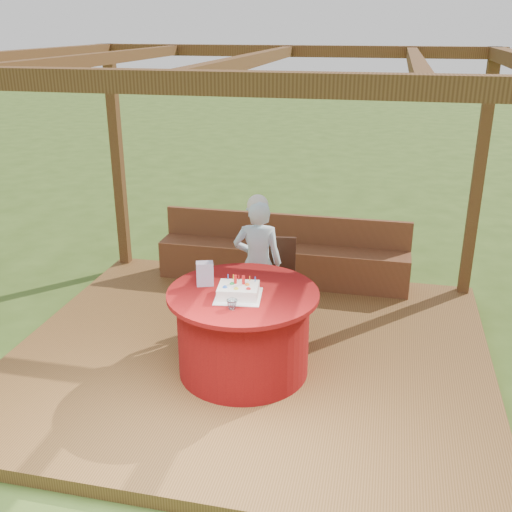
{
  "coord_description": "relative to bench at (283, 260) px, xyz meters",
  "views": [
    {
      "loc": [
        1.16,
        -4.91,
        3.06
      ],
      "look_at": [
        0.0,
        0.25,
        1.0
      ],
      "focal_mm": 42.0,
      "sensor_mm": 36.0,
      "label": 1
    }
  ],
  "objects": [
    {
      "name": "elderly_woman",
      "position": [
        -0.05,
        -1.15,
        0.43
      ],
      "size": [
        0.53,
        0.39,
        1.39
      ],
      "color": "#A0D2EE",
      "rests_on": "deck"
    },
    {
      "name": "table",
      "position": [
        0.02,
        -2.07,
        0.13
      ],
      "size": [
        1.32,
        1.32,
        0.78
      ],
      "color": "maroon",
      "rests_on": "deck"
    },
    {
      "name": "bench",
      "position": [
        0.0,
        0.0,
        0.0
      ],
      "size": [
        3.0,
        0.42,
        0.8
      ],
      "color": "brown",
      "rests_on": "deck"
    },
    {
      "name": "chair",
      "position": [
        0.09,
        -1.01,
        0.22
      ],
      "size": [
        0.48,
        0.48,
        0.88
      ],
      "color": "#321A10",
      "rests_on": "deck"
    },
    {
      "name": "deck",
      "position": [
        0.0,
        -1.72,
        -0.32
      ],
      "size": [
        4.5,
        4.0,
        0.12
      ],
      "primitive_type": "cube",
      "color": "brown",
      "rests_on": "ground"
    },
    {
      "name": "gift_bag",
      "position": [
        -0.34,
        -2.0,
        0.62
      ],
      "size": [
        0.17,
        0.14,
        0.21
      ],
      "primitive_type": "cube",
      "rotation": [
        0.0,
        0.0,
        0.33
      ],
      "color": "#C781A8",
      "rests_on": "table"
    },
    {
      "name": "birthday_cake",
      "position": [
        0.01,
        -2.18,
        0.57
      ],
      "size": [
        0.43,
        0.43,
        0.18
      ],
      "color": "white",
      "rests_on": "table"
    },
    {
      "name": "ground",
      "position": [
        0.0,
        -1.72,
        -0.38
      ],
      "size": [
        60.0,
        60.0,
        0.0
      ],
      "primitive_type": "plane",
      "color": "#36531B",
      "rests_on": "ground"
    },
    {
      "name": "drinking_glass",
      "position": [
        0.01,
        -2.42,
        0.56
      ],
      "size": [
        0.1,
        0.1,
        0.08
      ],
      "primitive_type": "imported",
      "rotation": [
        0.0,
        0.0,
        -0.2
      ],
      "color": "white",
      "rests_on": "table"
    },
    {
      "name": "pergola",
      "position": [
        0.0,
        -1.72,
        2.02
      ],
      "size": [
        4.5,
        4.0,
        2.72
      ],
      "color": "brown",
      "rests_on": "deck"
    }
  ]
}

